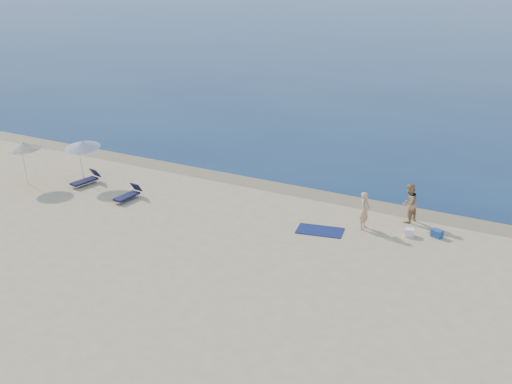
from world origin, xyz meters
TOP-DOWN VIEW (x-y plane):
  - wet_sand_strip at (0.00, 19.40)m, footprint 240.00×1.60m
  - person_left at (4.28, 16.61)m, footprint 0.42×0.63m
  - person_right at (5.78, 18.23)m, footprint 0.94×1.06m
  - beach_towel at (2.69, 15.46)m, footprint 2.17×1.48m
  - white_bag at (6.26, 16.79)m, footprint 0.45×0.41m
  - blue_cooler at (7.32, 17.24)m, footprint 0.55×0.47m
  - umbrella_near at (-10.44, 15.31)m, footprint 1.92×1.94m
  - umbrella_far at (-12.94, 13.76)m, footprint 2.14×2.15m
  - lounger_left at (-10.19, 15.07)m, footprint 0.84×1.69m
  - lounger_right at (-6.96, 14.46)m, footprint 0.66×1.60m

SIDE VIEW (x-z plane):
  - wet_sand_strip at x=0.00m, z-range 0.00..0.00m
  - beach_towel at x=2.69m, z-range 0.00..0.03m
  - blue_cooler at x=7.32m, z-range 0.00..0.33m
  - white_bag at x=6.26m, z-range 0.00..0.33m
  - lounger_right at x=-6.96m, z-range -0.09..0.59m
  - lounger_left at x=-10.19m, z-range -0.10..0.62m
  - person_left at x=4.28m, z-range 0.00..1.70m
  - person_right at x=5.78m, z-range 0.00..1.80m
  - umbrella_far at x=-12.94m, z-range 0.89..3.21m
  - umbrella_near at x=-10.44m, z-range 0.88..3.23m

